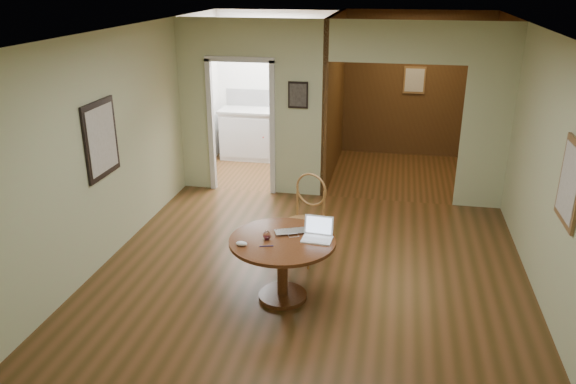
% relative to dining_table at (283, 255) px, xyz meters
% --- Properties ---
extents(floor, '(5.00, 5.00, 0.00)m').
position_rel_dining_table_xyz_m(floor, '(0.21, 0.57, -0.52)').
color(floor, '#412D12').
rests_on(floor, ground).
extents(room_shell, '(5.20, 7.50, 5.00)m').
position_rel_dining_table_xyz_m(room_shell, '(-0.26, 3.67, 0.77)').
color(room_shell, silver).
rests_on(room_shell, ground).
extents(dining_table, '(1.12, 1.12, 0.70)m').
position_rel_dining_table_xyz_m(dining_table, '(0.00, 0.00, 0.00)').
color(dining_table, '#5C2F17').
rests_on(dining_table, ground).
extents(chair, '(0.59, 0.59, 1.08)m').
position_rel_dining_table_xyz_m(chair, '(0.10, 0.96, 0.08)').
color(chair, '#9D5D37').
rests_on(chair, ground).
extents(open_laptop, '(0.32, 0.28, 0.22)m').
position_rel_dining_table_xyz_m(open_laptop, '(0.36, 0.11, 0.24)').
color(open_laptop, white).
rests_on(open_laptop, dining_table).
extents(closed_laptop, '(0.41, 0.34, 0.03)m').
position_rel_dining_table_xyz_m(closed_laptop, '(0.08, 0.12, 0.20)').
color(closed_laptop, '#BABBC0').
rests_on(closed_laptop, dining_table).
extents(mouse, '(0.12, 0.07, 0.05)m').
position_rel_dining_table_xyz_m(mouse, '(-0.38, -0.23, 0.21)').
color(mouse, white).
rests_on(mouse, dining_table).
extents(wine_glass, '(0.08, 0.08, 0.09)m').
position_rel_dining_table_xyz_m(wine_glass, '(-0.16, -0.03, 0.23)').
color(wine_glass, white).
rests_on(wine_glass, dining_table).
extents(pen, '(0.14, 0.05, 0.01)m').
position_rel_dining_table_xyz_m(pen, '(-0.13, -0.19, 0.19)').
color(pen, '#0C165A').
rests_on(pen, dining_table).
extents(kitchen_cabinet, '(2.06, 0.60, 0.94)m').
position_rel_dining_table_xyz_m(kitchen_cabinet, '(-1.14, 4.77, -0.05)').
color(kitchen_cabinet, silver).
rests_on(kitchen_cabinet, ground).
extents(grocery_bag, '(0.37, 0.33, 0.33)m').
position_rel_dining_table_xyz_m(grocery_bag, '(-0.93, 4.77, 0.58)').
color(grocery_bag, beige).
rests_on(grocery_bag, kitchen_cabinet).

